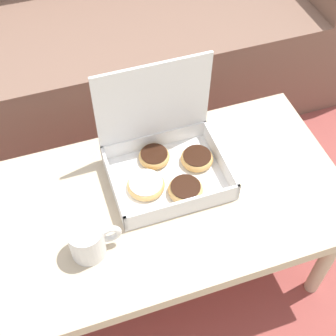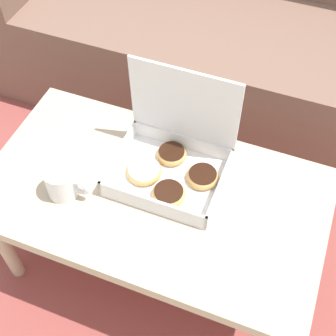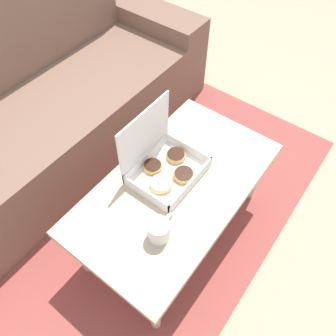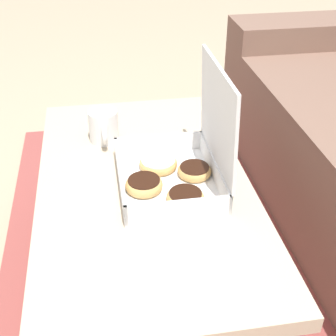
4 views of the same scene
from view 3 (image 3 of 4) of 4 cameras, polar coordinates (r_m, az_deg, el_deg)
The scene contains 6 objects.
ground_plane at distance 1.85m, azimuth -2.94°, elevation -7.90°, with size 12.00×12.00×0.00m, color tan.
area_rug at distance 1.96m, azimuth -9.78°, elevation -3.10°, with size 2.23×1.85×0.01m, color #994742.
couch at distance 2.02m, azimuth -21.04°, elevation 8.77°, with size 2.11×0.77×0.90m.
coffee_table at distance 1.47m, azimuth 1.35°, elevation -3.97°, with size 0.98×0.55×0.43m.
pastry_box at distance 1.42m, azimuth -0.70°, elevation 0.68°, with size 0.32×0.26×0.31m.
coffee_mug at distance 1.27m, azimuth -1.51°, elevation -10.73°, with size 0.13×0.09×0.10m.
Camera 3 is at (-0.65, -0.61, 1.62)m, focal length 35.00 mm.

